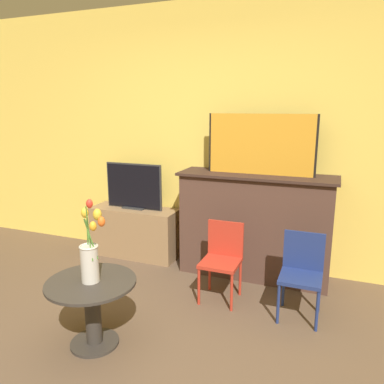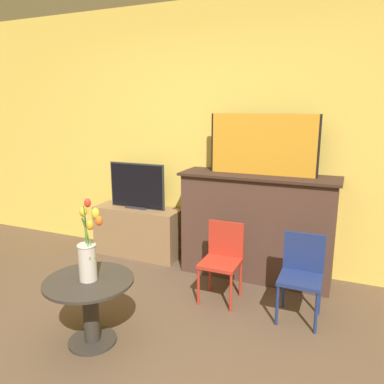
{
  "view_description": "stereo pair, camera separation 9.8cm",
  "coord_description": "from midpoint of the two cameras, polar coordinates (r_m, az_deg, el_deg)",
  "views": [
    {
      "loc": [
        1.19,
        -1.62,
        1.66
      ],
      "look_at": [
        0.08,
        1.22,
        0.97
      ],
      "focal_mm": 35.0,
      "sensor_mm": 36.0,
      "label": 1
    },
    {
      "loc": [
        1.28,
        -1.58,
        1.66
      ],
      "look_at": [
        0.08,
        1.22,
        0.97
      ],
      "focal_mm": 35.0,
      "sensor_mm": 36.0,
      "label": 2
    }
  ],
  "objects": [
    {
      "name": "tv_stand",
      "position": [
        4.32,
        -9.3,
        -6.02
      ],
      "size": [
        0.99,
        0.36,
        0.55
      ],
      "color": "olive",
      "rests_on": "ground"
    },
    {
      "name": "tv_monitor",
      "position": [
        4.18,
        -9.52,
        0.78
      ],
      "size": [
        0.67,
        0.12,
        0.51
      ],
      "color": "#2D2D2D",
      "rests_on": "tv_stand"
    },
    {
      "name": "painting",
      "position": [
        3.59,
        9.67,
        7.16
      ],
      "size": [
        1.02,
        0.03,
        0.57
      ],
      "color": "black",
      "rests_on": "fireplace_mantel"
    },
    {
      "name": "vase_tulips",
      "position": [
        2.68,
        -16.25,
        -9.05
      ],
      "size": [
        0.23,
        0.22,
        0.57
      ],
      "color": "beige",
      "rests_on": "side_table"
    },
    {
      "name": "fireplace_mantel",
      "position": [
        3.74,
        8.83,
        -4.88
      ],
      "size": [
        1.5,
        0.46,
        1.03
      ],
      "color": "#4C3328",
      "rests_on": "ground"
    },
    {
      "name": "chair_blue",
      "position": [
        3.16,
        15.52,
        -11.32
      ],
      "size": [
        0.32,
        0.32,
        0.68
      ],
      "color": "navy",
      "rests_on": "ground"
    },
    {
      "name": "side_table",
      "position": [
        2.83,
        -15.95,
        -16.0
      ],
      "size": [
        0.62,
        0.62,
        0.49
      ],
      "color": "#332D28",
      "rests_on": "ground"
    },
    {
      "name": "chair_red",
      "position": [
        3.32,
        3.8,
        -9.64
      ],
      "size": [
        0.32,
        0.32,
        0.68
      ],
      "color": "#B22D1E",
      "rests_on": "ground"
    },
    {
      "name": "wall_back",
      "position": [
        3.94,
        2.99,
        8.32
      ],
      "size": [
        8.0,
        0.06,
        2.7
      ],
      "color": "#EAC651",
      "rests_on": "ground"
    }
  ]
}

